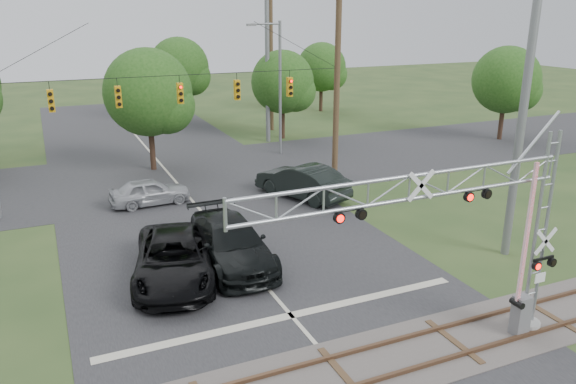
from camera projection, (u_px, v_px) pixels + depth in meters
name	position (u px, v px, depth m)	size (l,w,h in m)	color
road_main	(246.00, 264.00, 22.95)	(14.00, 90.00, 0.02)	#272729
road_cross	(170.00, 176.00, 35.12)	(90.00, 12.00, 0.02)	#272729
railroad_track	(341.00, 373.00, 15.98)	(90.00, 3.20, 0.17)	#524A47
crossing_gantry	(465.00, 226.00, 15.82)	(10.57, 0.84, 6.56)	gray
traffic_signal_span	(197.00, 91.00, 30.23)	(19.34, 0.36, 11.50)	slate
pickup_black	(174.00, 259.00, 21.35)	(2.91, 6.30, 1.75)	black
car_dark	(231.00, 243.00, 22.73)	(2.54, 6.25, 1.81)	black
sedan_silver	(150.00, 192.00, 29.76)	(1.68, 4.19, 1.43)	#97999E
suv_dark	(302.00, 181.00, 30.83)	(1.96, 5.62, 1.85)	black
streetlight	(278.00, 82.00, 38.88)	(2.46, 0.26, 9.21)	slate
utility_poles	(197.00, 79.00, 32.66)	(24.94, 28.39, 12.69)	#462C20
treeline	(98.00, 79.00, 40.40)	(57.19, 23.41, 9.56)	#332117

